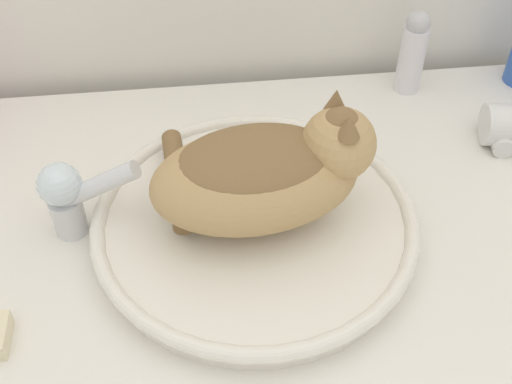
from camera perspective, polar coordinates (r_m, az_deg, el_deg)
The scene contains 5 objects.
vanity_counter at distance 1.22m, azimuth 0.08°, elevation -14.91°, with size 1.13×0.61×0.82m.
sink_basin at distance 0.84m, azimuth -0.10°, elevation -2.79°, with size 0.43×0.43×0.04m.
cat at distance 0.78m, azimuth 0.75°, elevation 1.88°, with size 0.29×0.24×0.16m.
faucet at distance 0.85m, azimuth -16.24°, elevation -0.20°, with size 0.14×0.06×0.13m.
deodorant_stick at distance 1.11m, azimuth 13.76°, elevation 11.99°, with size 0.04×0.04×0.14m.
Camera 1 is at (-0.07, -0.31, 1.46)m, focal length 45.00 mm.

